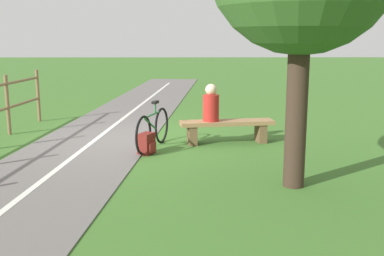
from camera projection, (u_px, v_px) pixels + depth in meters
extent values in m
plane|color=#3D6B28|center=(131.00, 140.00, 9.47)|extent=(80.00, 80.00, 0.00)
cube|color=#66605E|center=(2.00, 212.00, 5.54)|extent=(5.49, 36.06, 0.02)
cube|color=silver|center=(2.00, 211.00, 5.53)|extent=(2.93, 31.88, 0.00)
cube|color=#937047|center=(227.00, 123.00, 9.13)|extent=(1.90, 0.67, 0.08)
cube|color=brown|center=(261.00, 133.00, 9.28)|extent=(0.21, 0.39, 0.37)
cube|color=brown|center=(192.00, 135.00, 9.07)|extent=(0.21, 0.39, 0.37)
cylinder|color=#B2231E|center=(211.00, 108.00, 9.02)|extent=(0.35, 0.35, 0.52)
sphere|color=beige|center=(211.00, 90.00, 8.96)|extent=(0.23, 0.23, 0.23)
torus|color=black|center=(143.00, 135.00, 8.23)|extent=(0.24, 0.69, 0.71)
torus|color=black|center=(162.00, 125.00, 9.15)|extent=(0.24, 0.69, 0.71)
cylinder|color=#237038|center=(153.00, 114.00, 8.63)|extent=(0.27, 0.80, 0.04)
cylinder|color=#237038|center=(150.00, 124.00, 8.52)|extent=(0.20, 0.58, 0.33)
cylinder|color=#237038|center=(155.00, 108.00, 8.75)|extent=(0.03, 0.03, 0.20)
cube|color=black|center=(155.00, 102.00, 8.73)|extent=(0.13, 0.21, 0.05)
cube|color=maroon|center=(146.00, 144.00, 8.31)|extent=(0.32, 0.37, 0.38)
cube|color=maroon|center=(152.00, 147.00, 8.27)|extent=(0.13, 0.21, 0.17)
cylinder|color=brown|center=(38.00, 96.00, 11.47)|extent=(0.08, 0.08, 1.29)
cylinder|color=brown|center=(8.00, 105.00, 9.89)|extent=(0.08, 0.08, 1.29)
cylinder|color=#38281E|center=(297.00, 100.00, 6.31)|extent=(0.29, 0.29, 2.46)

